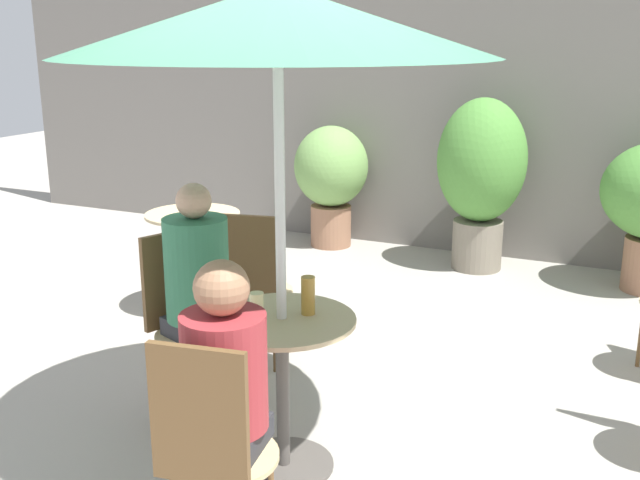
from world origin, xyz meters
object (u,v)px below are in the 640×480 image
Objects in this scene: cafe_table_near at (282,367)px; seated_person_1 at (227,384)px; bistro_chair_1 at (211,442)px; potted_plant_0 at (331,175)px; potted_plant_1 at (481,170)px; beer_glass_0 at (308,295)px; seated_person_0 at (199,283)px; cafe_table_far at (194,246)px; bistro_chair_0 at (183,309)px; beer_glass_1 at (257,309)px; bistro_chair_2 at (253,278)px; umbrella at (277,22)px.

cafe_table_near is 0.65m from seated_person_1.
seated_person_1 reaches higher than bistro_chair_1.
potted_plant_0 is 0.78× the size of potted_plant_1.
beer_glass_0 is at bearing -90.28° from potted_plant_1.
potted_plant_1 reaches higher than seated_person_0.
potted_plant_0 is at bearing 33.84° from seated_person_0.
cafe_table_far is (-1.46, 1.48, -0.00)m from cafe_table_near.
seated_person_1 reaches higher than potted_plant_0.
potted_plant_0 is (-0.58, 3.20, 0.11)m from bistro_chair_0.
bistro_chair_1 is at bearing -74.78° from beer_glass_1.
seated_person_0 is (-0.69, 0.98, 0.17)m from bistro_chair_1.
seated_person_1 reaches higher than bistro_chair_0.
cafe_table_near is 1.00× the size of cafe_table_far.
potted_plant_1 is at bearing -5.27° from potted_plant_0.
seated_person_1 is (1.55, -2.09, 0.21)m from cafe_table_far.
seated_person_1 is at bearing -89.24° from beer_glass_0.
cafe_table_far is 1.56m from seated_person_0.
bistro_chair_1 is at bearing 103.11° from bistro_chair_2.
bistro_chair_2 is 2.60m from potted_plant_1.
seated_person_1 reaches higher than bistro_chair_2.
bistro_chair_1 is 4.47m from potted_plant_0.
bistro_chair_2 is 0.67× the size of potted_plant_1.
cafe_table_far is at bearing -48.48° from bistro_chair_2.
umbrella is (0.72, -0.28, 1.40)m from bistro_chair_0.
potted_plant_1 is at bearing 50.12° from cafe_table_far.
bistro_chair_1 is at bearing 90.00° from seated_person_1.
potted_plant_1 is at bearing -118.31° from bistro_chair_2.
bistro_chair_1 is (0.83, -1.04, 0.00)m from bistro_chair_0.
beer_glass_1 is at bearing -83.49° from bistro_chair_1.
potted_plant_1 is (1.40, -0.13, 0.16)m from potted_plant_0.
seated_person_1 is at bearing -72.88° from beer_glass_1.
cafe_table_near is 3.37m from potted_plant_1.
bistro_chair_0 is at bearing 166.78° from beer_glass_0.
cafe_table_near is 2.08m from cafe_table_far.
cafe_table_far is at bearing -94.60° from potted_plant_0.
bistro_chair_1 reaches higher than cafe_table_near.
cafe_table_near and cafe_table_far have the same top height.
beer_glass_1 is 0.07× the size of umbrella.
seated_person_1 is 4.32m from potted_plant_0.
beer_glass_0 is at bearing -67.78° from potted_plant_0.
beer_glass_1 is (-0.06, -0.11, 0.30)m from cafe_table_near.
potted_plant_1 is (-0.02, 4.11, 0.28)m from bistro_chair_1.
cafe_table_near is 3.72m from potted_plant_0.
bistro_chair_0 is 5.55× the size of beer_glass_0.
cafe_table_near is at bearing -132.70° from beer_glass_0.
potted_plant_1 is at bearing -98.81° from seated_person_1.
cafe_table_near is 0.77× the size of bistro_chair_0.
cafe_table_near is at bearing 114.56° from bistro_chair_2.
seated_person_0 is at bearing 83.87° from bistro_chair_2.
cafe_table_far is 0.59× the size of seated_person_0.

